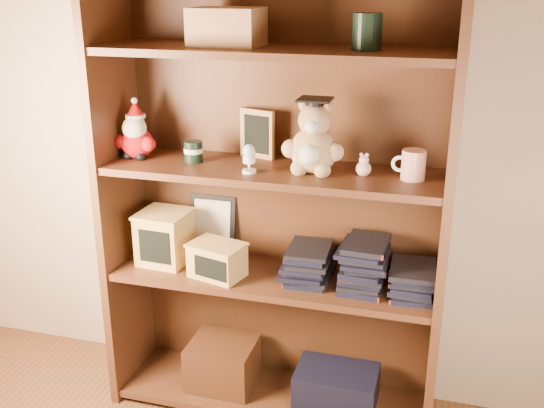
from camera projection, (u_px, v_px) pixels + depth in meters
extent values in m
cube|color=tan|center=(237.00, 69.00, 2.28)|extent=(3.00, 0.04, 2.50)
cube|color=#4C2915|center=(121.00, 195.00, 2.36)|extent=(0.03, 0.35, 1.60)
cube|color=#4C2915|center=(446.00, 227.00, 2.06)|extent=(0.03, 0.35, 1.60)
cube|color=#462613|center=(284.00, 195.00, 2.36)|extent=(1.20, 0.02, 1.60)
cube|color=#4C2915|center=(272.00, 394.00, 2.46)|extent=(1.14, 0.33, 0.02)
cube|color=#4C2915|center=(272.00, 51.00, 2.03)|extent=(1.14, 0.33, 0.02)
cube|color=#462613|center=(223.00, 363.00, 2.48)|extent=(0.25, 0.22, 0.18)
cube|color=black|center=(336.00, 387.00, 2.37)|extent=(0.30, 0.20, 0.14)
cube|color=#9E7547|center=(227.00, 27.00, 2.04)|extent=(0.22, 0.18, 0.12)
cylinder|color=black|center=(367.00, 32.00, 1.93)|extent=(0.09, 0.09, 0.11)
cube|color=#4C2915|center=(272.00, 278.00, 2.30)|extent=(1.14, 0.33, 0.02)
cube|color=#4C2915|center=(272.00, 172.00, 2.16)|extent=(1.14, 0.33, 0.02)
sphere|color=#A50F0F|center=(137.00, 143.00, 2.27)|extent=(0.11, 0.11, 0.11)
sphere|color=#A50F0F|center=(122.00, 142.00, 2.26)|extent=(0.05, 0.05, 0.05)
sphere|color=#A50F0F|center=(148.00, 144.00, 2.24)|extent=(0.05, 0.05, 0.05)
sphere|color=black|center=(128.00, 156.00, 2.26)|extent=(0.04, 0.04, 0.04)
sphere|color=black|center=(141.00, 157.00, 2.25)|extent=(0.04, 0.04, 0.04)
sphere|color=white|center=(134.00, 128.00, 2.24)|extent=(0.09, 0.09, 0.09)
sphere|color=#D8B293|center=(136.00, 122.00, 2.24)|extent=(0.06, 0.06, 0.06)
cone|color=#A50F0F|center=(135.00, 109.00, 2.23)|extent=(0.07, 0.07, 0.06)
sphere|color=white|center=(134.00, 101.00, 2.22)|extent=(0.02, 0.02, 0.02)
cylinder|color=white|center=(135.00, 116.00, 2.23)|extent=(0.07, 0.07, 0.01)
cylinder|color=black|center=(194.00, 152.00, 2.22)|extent=(0.06, 0.06, 0.07)
cylinder|color=beige|center=(193.00, 150.00, 2.22)|extent=(0.07, 0.07, 0.02)
cube|color=#9E7547|center=(257.00, 134.00, 2.25)|extent=(0.13, 0.06, 0.17)
cube|color=black|center=(256.00, 134.00, 2.24)|extent=(0.10, 0.03, 0.14)
cube|color=#9E7547|center=(260.00, 151.00, 2.30)|extent=(0.07, 0.07, 0.01)
cylinder|color=white|center=(249.00, 171.00, 2.10)|extent=(0.05, 0.05, 0.01)
cone|color=white|center=(249.00, 165.00, 2.09)|extent=(0.02, 0.02, 0.03)
cylinder|color=white|center=(249.00, 159.00, 2.09)|extent=(0.04, 0.04, 0.02)
ellipsoid|color=silver|center=(249.00, 152.00, 2.08)|extent=(0.04, 0.04, 0.05)
sphere|color=tan|center=(314.00, 150.00, 2.09)|extent=(0.16, 0.16, 0.16)
sphere|color=white|center=(309.00, 154.00, 2.03)|extent=(0.07, 0.07, 0.07)
sphere|color=tan|center=(291.00, 149.00, 2.09)|extent=(0.06, 0.06, 0.06)
sphere|color=tan|center=(334.00, 152.00, 2.05)|extent=(0.06, 0.06, 0.06)
sphere|color=tan|center=(299.00, 168.00, 2.08)|extent=(0.06, 0.06, 0.06)
sphere|color=tan|center=(322.00, 170.00, 2.06)|extent=(0.06, 0.06, 0.06)
sphere|color=tan|center=(315.00, 120.00, 2.06)|extent=(0.11, 0.11, 0.11)
sphere|color=white|center=(311.00, 127.00, 2.02)|extent=(0.04, 0.04, 0.04)
sphere|color=tan|center=(304.00, 105.00, 2.07)|extent=(0.04, 0.04, 0.04)
sphere|color=tan|center=(327.00, 107.00, 2.05)|extent=(0.04, 0.04, 0.04)
cylinder|color=black|center=(315.00, 103.00, 2.04)|extent=(0.05, 0.05, 0.02)
cube|color=black|center=(315.00, 99.00, 2.04)|extent=(0.11, 0.11, 0.01)
cylinder|color=#A50F0F|center=(329.00, 105.00, 2.01)|extent=(0.00, 0.05, 0.03)
sphere|color=beige|center=(364.00, 169.00, 2.07)|extent=(0.05, 0.05, 0.05)
sphere|color=beige|center=(364.00, 160.00, 2.06)|extent=(0.03, 0.03, 0.03)
sphere|color=beige|center=(361.00, 154.00, 2.06)|extent=(0.01, 0.01, 0.01)
sphere|color=beige|center=(367.00, 155.00, 2.05)|extent=(0.01, 0.01, 0.01)
cylinder|color=silver|center=(413.00, 165.00, 2.02)|extent=(0.08, 0.08, 0.10)
torus|color=white|center=(400.00, 164.00, 2.03)|extent=(0.05, 0.01, 0.05)
cube|color=black|center=(213.00, 224.00, 2.45)|extent=(0.18, 0.05, 0.23)
cube|color=beige|center=(212.00, 225.00, 2.44)|extent=(0.15, 0.03, 0.19)
cube|color=tan|center=(165.00, 238.00, 2.37)|extent=(0.18, 0.18, 0.19)
cube|color=black|center=(154.00, 247.00, 2.29)|extent=(0.12, 0.01, 0.12)
cube|color=tan|center=(163.00, 214.00, 2.33)|extent=(0.19, 0.19, 0.01)
cube|color=tan|center=(217.00, 261.00, 2.26)|extent=(0.21, 0.17, 0.12)
cube|color=black|center=(211.00, 269.00, 2.20)|extent=(0.13, 0.04, 0.08)
cube|color=tan|center=(217.00, 245.00, 2.24)|extent=(0.22, 0.18, 0.01)
cube|color=black|center=(306.00, 277.00, 2.26)|extent=(0.14, 0.20, 0.02)
cube|color=black|center=(307.00, 273.00, 2.25)|extent=(0.14, 0.20, 0.02)
cube|color=black|center=(307.00, 269.00, 2.24)|extent=(0.14, 0.20, 0.02)
cube|color=black|center=(307.00, 264.00, 2.24)|extent=(0.14, 0.20, 0.02)
cube|color=black|center=(307.00, 260.00, 2.23)|extent=(0.14, 0.20, 0.02)
cube|color=black|center=(307.00, 256.00, 2.23)|extent=(0.14, 0.20, 0.02)
cube|color=black|center=(307.00, 252.00, 2.22)|extent=(0.14, 0.20, 0.02)
cube|color=black|center=(307.00, 248.00, 2.22)|extent=(0.14, 0.20, 0.02)
cube|color=black|center=(363.00, 284.00, 2.20)|extent=(0.14, 0.20, 0.02)
cube|color=black|center=(363.00, 280.00, 2.20)|extent=(0.14, 0.20, 0.02)
cube|color=black|center=(363.00, 275.00, 2.19)|extent=(0.14, 0.20, 0.02)
cube|color=black|center=(363.00, 271.00, 2.19)|extent=(0.14, 0.20, 0.02)
cube|color=black|center=(364.00, 267.00, 2.18)|extent=(0.14, 0.20, 0.02)
cube|color=black|center=(364.00, 263.00, 2.18)|extent=(0.14, 0.20, 0.02)
cube|color=black|center=(364.00, 259.00, 2.17)|extent=(0.14, 0.20, 0.02)
cube|color=black|center=(364.00, 254.00, 2.17)|extent=(0.14, 0.20, 0.02)
cube|color=black|center=(364.00, 250.00, 2.16)|extent=(0.14, 0.20, 0.02)
cube|color=black|center=(365.00, 246.00, 2.16)|extent=(0.14, 0.20, 0.02)
cube|color=black|center=(413.00, 290.00, 2.16)|extent=(0.14, 0.20, 0.02)
cube|color=black|center=(414.00, 286.00, 2.15)|extent=(0.14, 0.20, 0.02)
cube|color=black|center=(414.00, 282.00, 2.15)|extent=(0.14, 0.20, 0.02)
cube|color=black|center=(414.00, 277.00, 2.14)|extent=(0.14, 0.20, 0.02)
cube|color=black|center=(415.00, 273.00, 2.14)|extent=(0.14, 0.20, 0.02)
cube|color=black|center=(415.00, 269.00, 2.13)|extent=(0.14, 0.20, 0.02)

